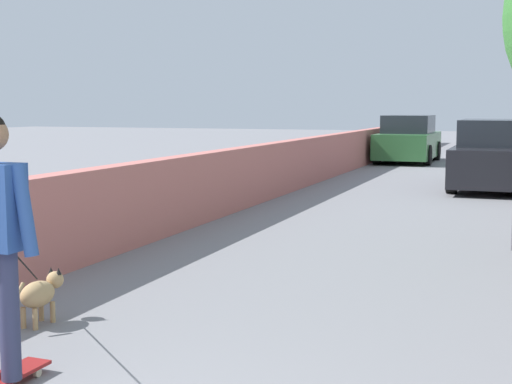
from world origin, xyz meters
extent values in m
plane|color=gray|center=(14.00, 0.00, 0.00)|extent=(80.00, 80.00, 0.00)
cube|color=#CC726B|center=(12.00, 2.67, 0.55)|extent=(48.00, 0.30, 1.10)
cube|color=maroon|center=(1.82, 0.95, 0.07)|extent=(0.80, 0.22, 0.02)
cylinder|color=beige|center=(2.10, 1.01, 0.03)|extent=(0.06, 0.03, 0.06)
cylinder|color=beige|center=(2.10, 0.87, 0.03)|extent=(0.06, 0.03, 0.06)
cylinder|color=#333859|center=(1.82, 0.86, 0.51)|extent=(0.13, 0.13, 0.85)
cylinder|color=#2D5199|center=(1.82, 0.71, 1.20)|extent=(0.09, 0.18, 0.59)
ellipsoid|color=tan|center=(3.11, 1.61, 0.27)|extent=(0.37, 0.23, 0.22)
sphere|color=tan|center=(3.35, 1.61, 0.34)|extent=(0.15, 0.15, 0.15)
cone|color=black|center=(3.35, 1.65, 0.42)|extent=(0.05, 0.05, 0.06)
cone|color=black|center=(3.35, 1.57, 0.42)|extent=(0.05, 0.05, 0.06)
cylinder|color=tan|center=(3.23, 1.67, 0.09)|extent=(0.04, 0.04, 0.18)
cylinder|color=tan|center=(3.22, 1.55, 0.09)|extent=(0.04, 0.04, 0.18)
cylinder|color=tan|center=(2.99, 1.67, 0.09)|extent=(0.04, 0.04, 0.18)
cylinder|color=tan|center=(2.99, 1.55, 0.09)|extent=(0.04, 0.04, 0.18)
cylinder|color=tan|center=(2.87, 1.61, 0.35)|extent=(0.13, 0.03, 0.13)
cylinder|color=black|center=(2.46, 1.28, 0.73)|extent=(1.29, 0.68, 0.66)
cube|color=black|center=(15.41, -1.52, 0.56)|extent=(4.29, 1.70, 0.80)
cube|color=#262B33|center=(15.41, -1.52, 1.24)|extent=(2.23, 1.50, 0.60)
cylinder|color=black|center=(16.74, -0.73, 0.32)|extent=(0.64, 0.22, 0.64)
cylinder|color=black|center=(14.08, -0.73, 0.32)|extent=(0.64, 0.22, 0.64)
cube|color=#336B38|center=(22.61, 1.52, 0.56)|extent=(3.91, 1.70, 0.80)
cube|color=#262B33|center=(22.61, 1.52, 1.24)|extent=(2.03, 1.50, 0.60)
cylinder|color=black|center=(23.83, 2.31, 0.32)|extent=(0.64, 0.22, 0.64)
cylinder|color=black|center=(23.83, 0.73, 0.32)|extent=(0.64, 0.22, 0.64)
cylinder|color=black|center=(21.40, 2.31, 0.32)|extent=(0.64, 0.22, 0.64)
cylinder|color=black|center=(21.40, 0.73, 0.32)|extent=(0.64, 0.22, 0.64)
camera|label=1|loc=(-1.94, -2.22, 1.84)|focal=51.83mm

